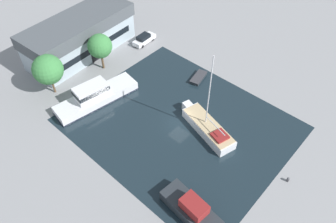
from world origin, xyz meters
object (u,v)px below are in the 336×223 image
(quay_tree_near_building, at_px, (100,46))
(small_dinghy, at_px, (199,78))
(warehouse_building, at_px, (80,36))
(motor_cruiser, at_px, (95,96))
(sailboat_moored, at_px, (207,127))
(quay_tree_by_water, at_px, (48,70))
(cabin_boat, at_px, (191,209))
(parked_car, at_px, (144,39))

(quay_tree_near_building, distance_m, small_dinghy, 17.07)
(warehouse_building, distance_m, motor_cruiser, 13.94)
(sailboat_moored, bearing_deg, quay_tree_by_water, 128.67)
(motor_cruiser, relative_size, cabin_boat, 1.74)
(parked_car, relative_size, small_dinghy, 1.23)
(motor_cruiser, bearing_deg, parked_car, -61.62)
(cabin_boat, bearing_deg, sailboat_moored, 34.56)
(motor_cruiser, xyz_separation_m, small_dinghy, (14.97, -8.43, -0.95))
(quay_tree_near_building, distance_m, quay_tree_by_water, 9.30)
(quay_tree_near_building, bearing_deg, cabin_boat, -110.67)
(parked_car, xyz_separation_m, motor_cruiser, (-16.35, -5.78, 0.39))
(parked_car, height_order, small_dinghy, parked_car)
(quay_tree_near_building, distance_m, sailboat_moored, 22.39)
(sailboat_moored, height_order, motor_cruiser, sailboat_moored)
(motor_cruiser, height_order, cabin_boat, motor_cruiser)
(parked_car, distance_m, cabin_boat, 35.35)
(sailboat_moored, distance_m, cabin_boat, 12.98)
(small_dinghy, relative_size, cabin_boat, 0.51)
(warehouse_building, xyz_separation_m, sailboat_moored, (0.08, -28.43, -2.62))
(parked_car, bearing_deg, sailboat_moored, -26.98)
(parked_car, bearing_deg, quay_tree_near_building, -92.99)
(sailboat_moored, bearing_deg, quay_tree_near_building, 107.14)
(quay_tree_by_water, xyz_separation_m, sailboat_moored, (9.84, -23.08, -3.76))
(quay_tree_near_building, height_order, quay_tree_by_water, quay_tree_by_water)
(quay_tree_near_building, xyz_separation_m, motor_cruiser, (-6.24, -5.63, -3.25))
(quay_tree_near_building, xyz_separation_m, sailboat_moored, (0.60, -22.07, -3.69))
(sailboat_moored, xyz_separation_m, motor_cruiser, (-6.85, 16.44, 0.44))
(motor_cruiser, distance_m, small_dinghy, 17.20)
(warehouse_building, relative_size, sailboat_moored, 1.61)
(quay_tree_near_building, relative_size, quay_tree_by_water, 0.95)
(warehouse_building, relative_size, small_dinghy, 5.22)
(sailboat_moored, relative_size, motor_cruiser, 0.94)
(quay_tree_by_water, height_order, sailboat_moored, sailboat_moored)
(parked_car, bearing_deg, cabin_boat, -39.92)
(parked_car, xyz_separation_m, cabin_boat, (-20.82, -28.56, 0.19))
(warehouse_building, xyz_separation_m, parked_car, (9.58, -6.21, -2.57))
(sailboat_moored, bearing_deg, parked_car, 82.41)
(warehouse_building, xyz_separation_m, small_dinghy, (8.20, -20.42, -3.13))
(warehouse_building, height_order, quay_tree_by_water, quay_tree_by_water)
(warehouse_building, height_order, motor_cruiser, warehouse_building)
(quay_tree_near_building, height_order, motor_cruiser, quay_tree_near_building)
(sailboat_moored, xyz_separation_m, small_dinghy, (8.12, 8.01, -0.51))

